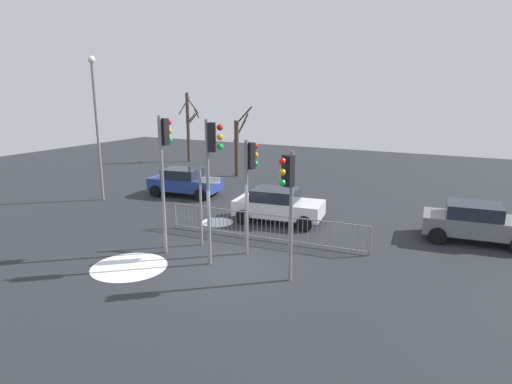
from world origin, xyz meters
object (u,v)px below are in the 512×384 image
at_px(traffic_light_foreground_left, 212,160).
at_px(direction_sign_post, 202,204).
at_px(traffic_light_foreground_right, 250,171).
at_px(traffic_light_mid_right, 164,154).
at_px(car_white_far, 278,205).
at_px(street_lamp, 96,115).
at_px(car_grey_near, 476,222).
at_px(bare_tree_centre, 237,145).
at_px(traffic_light_mid_left, 288,188).
at_px(car_blue_mid, 184,182).
at_px(bare_tree_left, 189,125).

relative_size(traffic_light_foreground_left, direction_sign_post, 1.68).
distance_m(traffic_light_foreground_left, traffic_light_foreground_right, 1.65).
bearing_deg(traffic_light_foreground_right, direction_sign_post, -156.38).
height_order(traffic_light_mid_right, traffic_light_foreground_left, traffic_light_mid_right).
bearing_deg(traffic_light_mid_right, traffic_light_foreground_right, 33.29).
distance_m(traffic_light_foreground_right, car_white_far, 4.43).
bearing_deg(street_lamp, car_grey_near, 5.91).
bearing_deg(traffic_light_mid_right, traffic_light_foreground_left, 2.15).
relative_size(car_grey_near, bare_tree_centre, 0.85).
relative_size(traffic_light_mid_left, traffic_light_foreground_left, 0.83).
bearing_deg(traffic_light_mid_left, bare_tree_centre, -38.14).
xyz_separation_m(traffic_light_foreground_left, direction_sign_post, (-1.33, 1.34, -1.89)).
bearing_deg(car_blue_mid, car_white_far, -25.38).
bearing_deg(traffic_light_mid_left, car_white_far, -45.85).
relative_size(traffic_light_foreground_right, direction_sign_post, 1.42).
xyz_separation_m(traffic_light_mid_left, car_grey_near, (4.94, 6.57, -2.13)).
height_order(car_white_far, bare_tree_left, bare_tree_left).
relative_size(traffic_light_mid_right, car_blue_mid, 1.21).
bearing_deg(traffic_light_mid_left, traffic_light_mid_right, 12.38).
distance_m(traffic_light_foreground_left, bare_tree_centre, 15.22).
relative_size(traffic_light_foreground_right, car_grey_near, 1.02).
xyz_separation_m(traffic_light_mid_left, traffic_light_foreground_left, (-2.68, 0.17, 0.58)).
bearing_deg(car_blue_mid, traffic_light_foreground_right, -46.83).
xyz_separation_m(car_white_far, bare_tree_centre, (-6.73, 8.29, 1.33)).
bearing_deg(traffic_light_foreground_left, traffic_light_foreground_right, 131.92).
bearing_deg(car_grey_near, direction_sign_post, -156.05).
distance_m(traffic_light_mid_right, traffic_light_foreground_left, 2.08).
relative_size(traffic_light_foreground_left, car_blue_mid, 1.19).
xyz_separation_m(traffic_light_mid_right, traffic_light_mid_left, (4.75, -0.40, -0.62)).
distance_m(traffic_light_mid_right, car_white_far, 6.06).
bearing_deg(direction_sign_post, traffic_light_mid_left, -36.34).
xyz_separation_m(traffic_light_foreground_left, street_lamp, (-9.87, 4.59, 0.93)).
relative_size(traffic_light_foreground_right, bare_tree_centre, 0.87).
distance_m(car_grey_near, bare_tree_centre, 16.15).
relative_size(direction_sign_post, car_white_far, 0.71).
distance_m(traffic_light_mid_left, car_grey_near, 8.49).
bearing_deg(bare_tree_centre, street_lamp, -108.93).
distance_m(traffic_light_mid_left, car_blue_mid, 12.18).
distance_m(traffic_light_mid_left, traffic_light_foreground_left, 2.75).
relative_size(traffic_light_mid_left, bare_tree_centre, 0.85).
bearing_deg(direction_sign_post, street_lamp, 143.46).
xyz_separation_m(direction_sign_post, street_lamp, (-8.54, 3.25, 2.81)).
distance_m(traffic_light_mid_left, bare_tree_left, 23.47).
bearing_deg(car_white_far, street_lamp, 176.63).
bearing_deg(car_grey_near, street_lamp, -179.62).
xyz_separation_m(traffic_light_foreground_left, bare_tree_centre, (-6.80, 13.54, -1.38)).
distance_m(traffic_light_mid_right, traffic_light_mid_left, 4.81).
xyz_separation_m(car_grey_near, car_white_far, (-7.69, -1.15, 0.00)).
distance_m(car_blue_mid, street_lamp, 5.61).
bearing_deg(traffic_light_foreground_right, car_white_far, 119.89).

